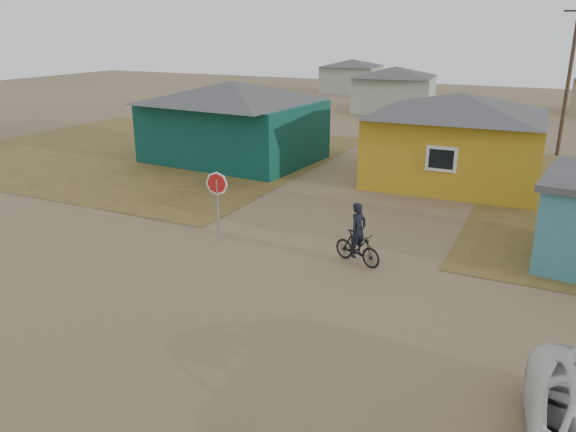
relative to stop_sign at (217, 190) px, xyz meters
The scene contains 9 objects.
ground 4.59m from the stop_sign, 48.80° to the right, with size 120.00×120.00×0.00m, color #7B6547.
grass_nw 14.96m from the stop_sign, 138.82° to the left, with size 20.00×18.00×0.00m, color brown.
house_teal 11.76m from the stop_sign, 118.94° to the left, with size 8.93×7.08×4.00m.
house_yellow 12.03m from the stop_sign, 63.79° to the left, with size 7.72×6.76×3.90m.
house_pale_west 30.95m from the stop_sign, 95.91° to the left, with size 7.04×6.15×3.60m.
house_pale_north 44.23m from the stop_sign, 104.65° to the left, with size 6.28×5.81×3.40m.
utility_pole_near 21.11m from the stop_sign, 63.64° to the left, with size 1.40×0.20×8.00m.
stop_sign is the anchor object (origin of this frame).
cyclist 4.69m from the stop_sign, ahead, with size 1.68×0.97×1.83m.
Camera 1 is at (6.60, -10.89, 6.51)m, focal length 35.00 mm.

